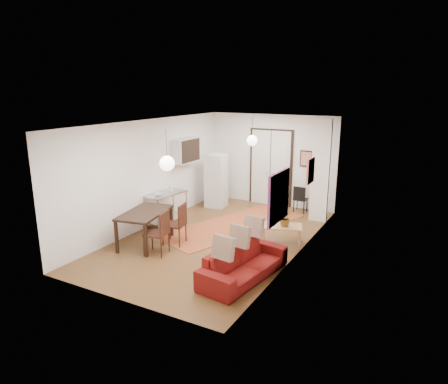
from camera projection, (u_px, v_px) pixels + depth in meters
The scene contains 27 objects.
floor at pixel (217, 238), 10.14m from camera, with size 7.00×7.00×0.00m, color brown.
ceiling at pixel (217, 123), 9.40m from camera, with size 4.20×7.00×0.02m, color white.
wall_back at pixel (271, 160), 12.74m from camera, with size 4.20×0.02×2.90m, color white.
wall_front at pixel (116, 224), 6.80m from camera, with size 4.20×0.02×2.90m, color white.
wall_left at pixel (150, 174), 10.74m from camera, with size 0.02×7.00×2.90m, color white.
wall_right at pixel (300, 193), 8.79m from camera, with size 0.02×7.00×2.90m, color white.
double_doors at pixel (271, 168), 12.76m from camera, with size 1.44×0.06×2.50m, color silver.
stub_partition at pixel (320, 171), 11.07m from camera, with size 0.50×0.10×2.90m, color white.
wall_cabinet at pixel (186, 150), 11.82m from camera, with size 0.35×1.00×0.70m, color silver.
painting_popart at pixel (279, 197), 7.69m from camera, with size 0.05×1.00×1.00m, color red.
painting_abstract at pixel (310, 171), 9.40m from camera, with size 0.05×0.50×0.60m, color beige.
poster_back at pixel (306, 159), 12.14m from camera, with size 0.40×0.03×0.50m, color red.
print_left at pixel (191, 146), 12.30m from camera, with size 0.03×0.44×0.54m, color #9C6B41.
pendant_back at pixel (252, 141), 11.26m from camera, with size 0.30×0.30×0.80m.
pendant_front at pixel (167, 163), 7.87m from camera, with size 0.30×0.30×0.80m.
kilim_rug at pixel (233, 225), 11.05m from camera, with size 1.60×4.25×0.01m, color #B85A2E.
sofa at pixel (244, 263), 7.94m from camera, with size 0.83×2.13×0.62m, color maroon.
coffee_table at pixel (281, 228), 9.74m from camera, with size 1.12×0.84×0.44m.
potted_plant at pixel (286, 218), 9.62m from camera, with size 0.34×0.39×0.43m, color #36672E.
kitchen_counter at pixel (166, 204), 10.98m from camera, with size 0.75×1.26×0.91m.
bowl at pixel (159, 195), 10.64m from camera, with size 0.21×0.21×0.05m, color white.
soap_bottle at pixel (171, 188), 11.08m from camera, with size 0.09×0.09×0.19m, color #549CB7.
fridge at pixel (216, 181), 12.62m from camera, with size 0.60×0.60×1.69m, color silver.
dining_table at pixel (145, 215), 9.56m from camera, with size 1.13×1.63×0.83m.
dining_chair_near at pixel (177, 219), 9.70m from camera, with size 0.57×0.74×1.02m.
dining_chair_far at pixel (159, 228), 9.11m from camera, with size 0.57×0.74×1.02m.
black_side_chair at pixel (302, 196), 12.22m from camera, with size 0.37×0.37×0.82m.
Camera 1 is at (4.71, -8.26, 3.70)m, focal length 32.00 mm.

